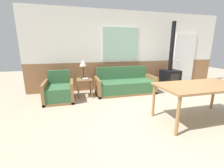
% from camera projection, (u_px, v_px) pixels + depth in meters
% --- Properties ---
extents(ground_plane, '(16.00, 16.00, 0.00)m').
position_uv_depth(ground_plane, '(174.00, 117.00, 3.28)').
color(ground_plane, '#B2A58C').
extents(wall_back, '(7.20, 0.09, 2.70)m').
position_uv_depth(wall_back, '(131.00, 51.00, 5.41)').
color(wall_back, '#8E603D').
rests_on(wall_back, ground_plane).
extents(couch, '(1.94, 0.86, 0.84)m').
position_uv_depth(couch, '(125.00, 85.00, 5.00)').
color(couch, olive).
rests_on(couch, ground_plane).
extents(armchair, '(0.80, 0.87, 0.83)m').
position_uv_depth(armchair, '(59.00, 92.00, 4.25)').
color(armchair, olive).
rests_on(armchair, ground_plane).
extents(side_table, '(0.45, 0.45, 0.56)m').
position_uv_depth(side_table, '(84.00, 83.00, 4.55)').
color(side_table, olive).
rests_on(side_table, ground_plane).
extents(table_lamp, '(0.22, 0.22, 0.58)m').
position_uv_depth(table_lamp, '(83.00, 64.00, 4.49)').
color(table_lamp, black).
rests_on(table_lamp, side_table).
extents(book_stack, '(0.18, 0.18, 0.04)m').
position_uv_depth(book_stack, '(85.00, 79.00, 4.45)').
color(book_stack, gold).
rests_on(book_stack, side_table).
extents(dining_table, '(1.75, 0.91, 0.76)m').
position_uv_depth(dining_table, '(201.00, 88.00, 3.02)').
color(dining_table, '#9E7042').
rests_on(dining_table, ground_plane).
extents(wood_stove, '(0.58, 0.53, 2.34)m').
position_uv_depth(wood_stove, '(170.00, 73.00, 5.42)').
color(wood_stove, black).
rests_on(wood_stove, ground_plane).
extents(entry_door, '(0.94, 0.09, 1.99)m').
position_uv_depth(entry_door, '(184.00, 60.00, 6.01)').
color(entry_door, white).
rests_on(entry_door, ground_plane).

